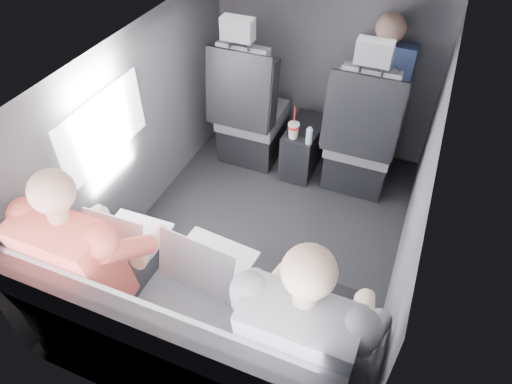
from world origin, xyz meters
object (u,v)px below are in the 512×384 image
at_px(center_console, 303,147).
at_px(laptop_black, 322,304).
at_px(front_seat_left, 250,117).
at_px(rear_bench, 184,345).
at_px(passenger_rear_right, 306,333).
at_px(passenger_front_right, 380,84).
at_px(laptop_silver, 207,260).
at_px(passenger_rear_left, 99,259).
at_px(front_seat_right, 361,143).
at_px(soda_cup, 294,130).
at_px(water_bottle, 309,136).
at_px(laptop_white, 128,234).

bearing_deg(center_console, laptop_black, -70.13).
xyz_separation_m(front_seat_left, center_console, (0.45, 0.04, -0.20)).
distance_m(front_seat_left, rear_bench, 1.96).
height_order(passenger_rear_right, passenger_front_right, passenger_rear_right).
distance_m(laptop_silver, passenger_rear_left, 0.54).
bearing_deg(front_seat_right, soda_cup, -165.47).
xyz_separation_m(center_console, water_bottle, (0.09, -0.20, 0.26)).
xyz_separation_m(soda_cup, passenger_front_right, (0.51, 0.38, 0.29)).
bearing_deg(rear_bench, passenger_rear_right, 9.12).
bearing_deg(soda_cup, laptop_silver, -88.18).
height_order(center_console, passenger_rear_left, passenger_rear_left).
bearing_deg(front_seat_left, front_seat_right, 0.00).
relative_size(laptop_silver, laptop_black, 1.31).
height_order(soda_cup, laptop_black, laptop_black).
bearing_deg(passenger_rear_left, water_bottle, 70.55).
relative_size(soda_cup, laptop_silver, 0.62).
height_order(front_seat_left, soda_cup, front_seat_left).
xyz_separation_m(front_seat_left, passenger_front_right, (0.93, 0.26, 0.35)).
distance_m(center_console, water_bottle, 0.34).
height_order(front_seat_right, rear_bench, front_seat_right).
bearing_deg(laptop_black, rear_bench, -155.34).
relative_size(water_bottle, passenger_rear_right, 0.11).
height_order(center_console, passenger_front_right, passenger_front_right).
distance_m(front_seat_left, laptop_silver, 1.69).
bearing_deg(passenger_rear_left, front_seat_left, 88.74).
relative_size(soda_cup, passenger_rear_right, 0.20).
relative_size(soda_cup, passenger_front_right, 0.31).
xyz_separation_m(center_console, passenger_rear_left, (-0.49, -1.85, 0.45)).
height_order(front_seat_right, water_bottle, front_seat_right).
distance_m(center_console, soda_cup, 0.32).
bearing_deg(passenger_front_right, laptop_white, -116.76).
height_order(passenger_rear_left, passenger_front_right, passenger_rear_left).
height_order(laptop_white, laptop_black, laptop_white).
relative_size(water_bottle, passenger_rear_left, 0.11).
bearing_deg(front_seat_right, water_bottle, -156.24).
bearing_deg(laptop_silver, center_console, 90.29).
xyz_separation_m(center_console, rear_bench, (-0.00, -1.94, 0.11)).
xyz_separation_m(front_seat_left, soda_cup, (0.41, -0.13, 0.07)).
height_order(front_seat_right, soda_cup, front_seat_right).
bearing_deg(rear_bench, soda_cup, 91.24).
relative_size(rear_bench, laptop_black, 4.93).
bearing_deg(rear_bench, front_seat_left, 103.31).
distance_m(rear_bench, laptop_black, 0.74).
bearing_deg(laptop_white, passenger_rear_left, -97.72).
bearing_deg(laptop_silver, passenger_rear_left, -157.90).
bearing_deg(laptop_black, front_seat_right, 95.33).
distance_m(front_seat_left, laptop_white, 1.62).
relative_size(front_seat_right, center_console, 2.64).
xyz_separation_m(laptop_white, passenger_rear_right, (1.05, -0.21, 0.02)).
bearing_deg(laptop_black, passenger_rear_left, -170.53).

